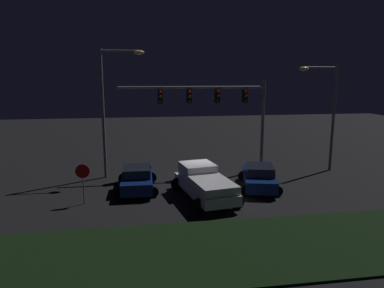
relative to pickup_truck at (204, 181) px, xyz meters
name	(u,v)px	position (x,y,z in m)	size (l,w,h in m)	color
ground_plane	(201,187)	(0.25, 2.08, -1.00)	(80.00, 80.00, 0.00)	black
grass_median	(239,248)	(0.25, -6.20, -0.95)	(20.74, 5.55, 0.10)	black
pickup_truck	(204,181)	(0.00, 0.00, 0.00)	(3.49, 5.66, 1.80)	silver
car_sedan	(259,177)	(3.72, 1.25, -0.26)	(3.17, 4.71, 1.51)	navy
car_sedan_far	(137,178)	(-3.73, 2.07, -0.26)	(2.54, 4.43, 1.51)	navy
traffic_signal_gantry	(218,103)	(2.01, 5.38, 4.03)	(10.32, 0.56, 6.50)	slate
street_lamp_left	(111,98)	(-5.27, 5.26, 4.43)	(2.93, 0.44, 8.64)	slate
street_lamp_right	(326,104)	(9.78, 4.63, 3.87)	(2.93, 0.44, 7.62)	slate
stop_sign	(83,176)	(-6.59, 0.09, 0.56)	(0.76, 0.08, 2.23)	slate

